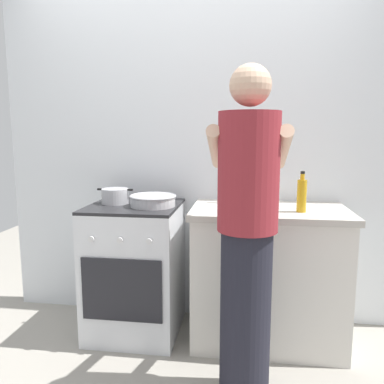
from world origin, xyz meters
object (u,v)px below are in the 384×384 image
(oil_bottle, at_px, (302,195))
(person, at_px, (247,238))
(pot, at_px, (115,196))
(utensil_crock, at_px, (236,190))
(spice_bottle, at_px, (276,204))
(stove_range, at_px, (135,269))
(mixing_bowl, at_px, (153,200))

(oil_bottle, xyz_separation_m, person, (-0.33, -0.49, -0.15))
(pot, distance_m, oil_bottle, 1.23)
(utensil_crock, bearing_deg, person, -84.13)
(utensil_crock, height_order, spice_bottle, utensil_crock)
(pot, bearing_deg, utensil_crock, 9.27)
(stove_range, relative_size, utensil_crock, 2.71)
(pot, bearing_deg, spice_bottle, -4.38)
(utensil_crock, bearing_deg, mixing_bowl, -160.09)
(mixing_bowl, relative_size, utensil_crock, 0.93)
(spice_bottle, bearing_deg, pot, 175.62)
(oil_bottle, bearing_deg, person, -123.71)
(stove_range, distance_m, utensil_crock, 0.88)
(stove_range, bearing_deg, oil_bottle, -4.74)
(mixing_bowl, distance_m, utensil_crock, 0.57)
(mixing_bowl, xyz_separation_m, oil_bottle, (0.94, -0.06, 0.06))
(stove_range, bearing_deg, mixing_bowl, -12.79)
(pot, bearing_deg, mixing_bowl, -12.38)
(pot, relative_size, oil_bottle, 0.99)
(pot, bearing_deg, oil_bottle, -5.58)
(utensil_crock, relative_size, oil_bottle, 1.32)
(utensil_crock, bearing_deg, stove_range, -166.47)
(pot, relative_size, person, 0.15)
(pot, height_order, spice_bottle, pot)
(pot, xyz_separation_m, person, (0.89, -0.61, -0.09))
(pot, distance_m, spice_bottle, 1.08)
(mixing_bowl, bearing_deg, oil_bottle, -3.52)
(spice_bottle, xyz_separation_m, oil_bottle, (0.15, -0.04, 0.07))
(pot, height_order, utensil_crock, utensil_crock)
(spice_bottle, height_order, oil_bottle, oil_bottle)
(stove_range, xyz_separation_m, mixing_bowl, (0.14, -0.03, 0.49))
(stove_range, height_order, oil_bottle, oil_bottle)
(pot, xyz_separation_m, oil_bottle, (1.22, -0.12, 0.05))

